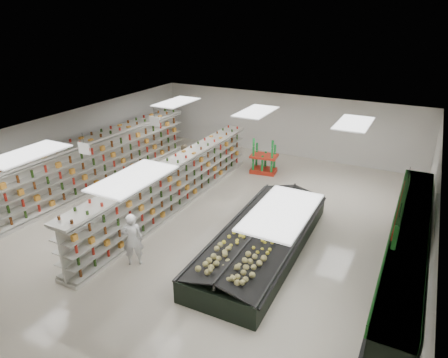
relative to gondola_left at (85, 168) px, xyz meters
The scene contains 16 objects.
floor 5.99m from the gondola_left, ahead, with size 16.00×16.00×0.00m, color beige.
ceiling 6.30m from the gondola_left, ahead, with size 14.00×16.00×0.02m, color white.
wall_back 10.13m from the gondola_left, 54.34° to the left, with size 14.00×0.02×3.20m, color silver.
wall_front 9.78m from the gondola_left, 52.85° to the right, with size 14.00×0.02×3.20m, color silver.
wall_left 1.27m from the gondola_left, 168.86° to the left, with size 0.02×16.00×3.20m, color silver.
wall_right 12.91m from the gondola_left, ahead, with size 0.02×16.00×3.20m, color silver.
produce_wall_case 12.50m from the gondola_left, ahead, with size 0.93×8.00×2.20m.
aisle_sign_near 3.26m from the gondola_left, 40.37° to the right, with size 0.52×0.06×0.75m.
aisle_sign_far 3.52m from the gondola_left, 46.60° to the left, with size 0.52×0.06×0.75m.
hortifruti_banner 12.32m from the gondola_left, ahead, with size 0.12×3.20×0.95m.
gondola_left is the anchor object (origin of this frame).
gondola_center 4.20m from the gondola_left, ahead, with size 0.83×10.90×1.89m.
produce_island 8.41m from the gondola_left, ahead, with size 2.56×6.82×1.01m.
soda_endcap 7.95m from the gondola_left, 41.91° to the left, with size 1.32×0.98×1.56m.
shopper_main 6.14m from the gondola_left, 32.36° to the right, with size 0.62×0.41×1.70m, color white.
shopper_background 4.28m from the gondola_left, 43.62° to the left, with size 0.80×0.49×1.64m, color tan.
Camera 1 is at (6.36, -11.28, 7.16)m, focal length 32.00 mm.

